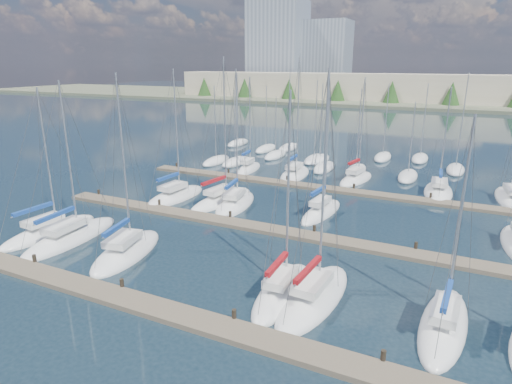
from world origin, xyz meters
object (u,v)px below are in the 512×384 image
at_px(sailboat_k, 321,212).
at_px(sailboat_i, 222,200).
at_px(sailboat_d, 282,291).
at_px(sailboat_h, 176,196).
at_px(sailboat_p, 356,179).
at_px(sailboat_q, 438,192).
at_px(sailboat_j, 235,204).
at_px(sailboat_f, 444,325).
at_px(sailboat_r, 511,199).
at_px(sailboat_b, 71,237).
at_px(sailboat_c, 127,251).
at_px(sailboat_a, 49,232).
at_px(sailboat_n, 249,169).
at_px(sailboat_e, 314,297).
at_px(sailboat_o, 295,174).

distance_m(sailboat_k, sailboat_i, 10.42).
bearing_deg(sailboat_d, sailboat_h, 141.01).
relative_size(sailboat_p, sailboat_i, 0.85).
height_order(sailboat_k, sailboat_i, sailboat_i).
height_order(sailboat_q, sailboat_p, sailboat_p).
relative_size(sailboat_j, sailboat_f, 1.15).
bearing_deg(sailboat_r, sailboat_b, -146.37).
bearing_deg(sailboat_i, sailboat_c, -82.24).
distance_m(sailboat_h, sailboat_p, 21.81).
height_order(sailboat_j, sailboat_a, sailboat_j).
bearing_deg(sailboat_j, sailboat_q, 26.96).
relative_size(sailboat_k, sailboat_c, 0.88).
height_order(sailboat_i, sailboat_f, sailboat_i).
distance_m(sailboat_i, sailboat_a, 16.28).
height_order(sailboat_d, sailboat_k, sailboat_d).
bearing_deg(sailboat_n, sailboat_c, -89.04).
xyz_separation_m(sailboat_e, sailboat_b, (-20.71, 0.22, -0.01)).
bearing_deg(sailboat_p, sailboat_j, -110.44).
relative_size(sailboat_k, sailboat_r, 0.80).
height_order(sailboat_k, sailboat_h, sailboat_h).
relative_size(sailboat_e, sailboat_b, 1.08).
bearing_deg(sailboat_o, sailboat_k, -63.84).
height_order(sailboat_o, sailboat_b, sailboat_o).
xyz_separation_m(sailboat_c, sailboat_r, (27.12, 27.18, 0.01)).
height_order(sailboat_a, sailboat_b, sailboat_b).
relative_size(sailboat_n, sailboat_c, 0.92).
height_order(sailboat_k, sailboat_j, sailboat_j).
relative_size(sailboat_c, sailboat_e, 0.97).
distance_m(sailboat_d, sailboat_f, 9.24).
relative_size(sailboat_q, sailboat_i, 0.80).
xyz_separation_m(sailboat_k, sailboat_i, (-10.38, -0.90, -0.00)).
relative_size(sailboat_r, sailboat_i, 1.00).
bearing_deg(sailboat_b, sailboat_r, 35.39).
relative_size(sailboat_j, sailboat_p, 1.08).
distance_m(sailboat_h, sailboat_c, 13.91).
height_order(sailboat_q, sailboat_c, sailboat_c).
relative_size(sailboat_b, sailboat_f, 1.09).
xyz_separation_m(sailboat_k, sailboat_h, (-15.46, -1.86, -0.02)).
bearing_deg(sailboat_n, sailboat_q, -6.68).
height_order(sailboat_r, sailboat_e, sailboat_r).
distance_m(sailboat_k, sailboat_c, 18.21).
bearing_deg(sailboat_p, sailboat_c, -100.41).
xyz_separation_m(sailboat_q, sailboat_p, (-9.36, 1.33, 0.02)).
xyz_separation_m(sailboat_o, sailboat_e, (11.56, -27.29, -0.01)).
relative_size(sailboat_d, sailboat_b, 0.99).
bearing_deg(sailboat_e, sailboat_a, -177.09).
bearing_deg(sailboat_c, sailboat_r, 33.23).
relative_size(sailboat_h, sailboat_q, 1.15).
relative_size(sailboat_o, sailboat_r, 1.00).
xyz_separation_m(sailboat_j, sailboat_h, (-6.93, -0.51, -0.01)).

